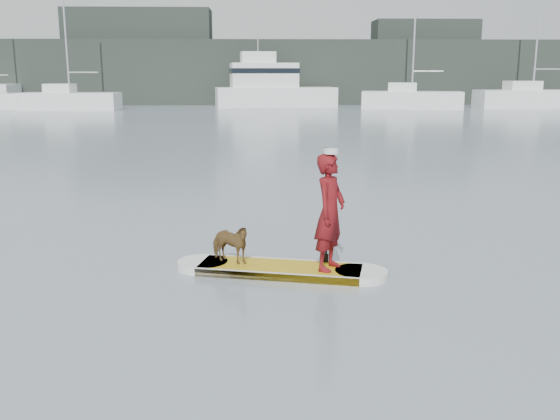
{
  "coord_description": "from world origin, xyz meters",
  "views": [
    {
      "loc": [
        1.76,
        -9.13,
        3.04
      ],
      "look_at": [
        2.05,
        0.07,
        1.0
      ],
      "focal_mm": 40.0,
      "sensor_mm": 36.0,
      "label": 1
    }
  ],
  "objects_px": {
    "paddleboard": "(280,269)",
    "dog": "(229,243)",
    "sailboat_e": "(411,99)",
    "paddler": "(330,212)",
    "sailboat_f": "(531,97)",
    "motor_yacht_a": "(271,87)",
    "sailboat_c": "(69,100)"
  },
  "relations": [
    {
      "from": "paddleboard",
      "to": "dog",
      "type": "xyz_separation_m",
      "value": [
        -0.78,
        0.18,
        0.38
      ]
    },
    {
      "from": "dog",
      "to": "sailboat_e",
      "type": "xyz_separation_m",
      "value": [
        13.19,
        43.52,
        0.43
      ]
    },
    {
      "from": "paddler",
      "to": "sailboat_e",
      "type": "distance_m",
      "value": 45.4
    },
    {
      "from": "sailboat_f",
      "to": "motor_yacht_a",
      "type": "bearing_deg",
      "value": 171.21
    },
    {
      "from": "sailboat_c",
      "to": "sailboat_e",
      "type": "height_order",
      "value": "sailboat_e"
    },
    {
      "from": "dog",
      "to": "sailboat_e",
      "type": "bearing_deg",
      "value": 15.88
    },
    {
      "from": "paddler",
      "to": "sailboat_e",
      "type": "relative_size",
      "value": 0.15
    },
    {
      "from": "paddleboard",
      "to": "dog",
      "type": "height_order",
      "value": "dog"
    },
    {
      "from": "sailboat_e",
      "to": "motor_yacht_a",
      "type": "relative_size",
      "value": 1.11
    },
    {
      "from": "sailboat_e",
      "to": "motor_yacht_a",
      "type": "distance_m",
      "value": 12.2
    },
    {
      "from": "paddleboard",
      "to": "paddler",
      "type": "height_order",
      "value": "paddler"
    },
    {
      "from": "dog",
      "to": "motor_yacht_a",
      "type": "relative_size",
      "value": 0.07
    },
    {
      "from": "dog",
      "to": "sailboat_c",
      "type": "relative_size",
      "value": 0.07
    },
    {
      "from": "paddler",
      "to": "dog",
      "type": "relative_size",
      "value": 2.36
    },
    {
      "from": "sailboat_c",
      "to": "sailboat_f",
      "type": "distance_m",
      "value": 38.98
    },
    {
      "from": "paddler",
      "to": "sailboat_c",
      "type": "height_order",
      "value": "sailboat_c"
    },
    {
      "from": "sailboat_f",
      "to": "dog",
      "type": "bearing_deg",
      "value": -121.44
    },
    {
      "from": "dog",
      "to": "motor_yacht_a",
      "type": "distance_m",
      "value": 46.66
    },
    {
      "from": "paddleboard",
      "to": "motor_yacht_a",
      "type": "relative_size",
      "value": 0.3
    },
    {
      "from": "sailboat_c",
      "to": "sailboat_e",
      "type": "relative_size",
      "value": 0.94
    },
    {
      "from": "paddler",
      "to": "sailboat_c",
      "type": "distance_m",
      "value": 46.12
    },
    {
      "from": "sailboat_e",
      "to": "dog",
      "type": "bearing_deg",
      "value": -95.68
    },
    {
      "from": "paddleboard",
      "to": "sailboat_c",
      "type": "distance_m",
      "value": 45.71
    },
    {
      "from": "paddler",
      "to": "sailboat_c",
      "type": "bearing_deg",
      "value": 50.53
    },
    {
      "from": "paddler",
      "to": "dog",
      "type": "xyz_separation_m",
      "value": [
        -1.52,
        0.35,
        -0.56
      ]
    },
    {
      "from": "paddler",
      "to": "sailboat_e",
      "type": "xyz_separation_m",
      "value": [
        11.66,
        43.87,
        -0.14
      ]
    },
    {
      "from": "sailboat_f",
      "to": "motor_yacht_a",
      "type": "relative_size",
      "value": 1.33
    },
    {
      "from": "sailboat_f",
      "to": "paddler",
      "type": "bearing_deg",
      "value": -119.72
    },
    {
      "from": "sailboat_e",
      "to": "sailboat_f",
      "type": "height_order",
      "value": "sailboat_f"
    },
    {
      "from": "paddleboard",
      "to": "sailboat_e",
      "type": "xyz_separation_m",
      "value": [
        12.4,
        43.7,
        0.8
      ]
    },
    {
      "from": "motor_yacht_a",
      "to": "dog",
      "type": "bearing_deg",
      "value": -99.76
    },
    {
      "from": "sailboat_c",
      "to": "sailboat_e",
      "type": "distance_m",
      "value": 28.28
    }
  ]
}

